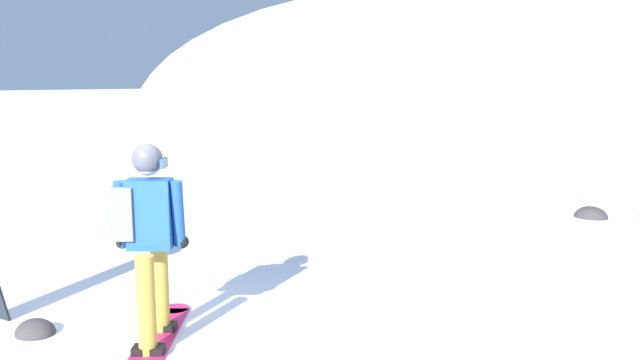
{
  "coord_description": "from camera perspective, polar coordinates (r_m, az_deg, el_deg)",
  "views": [
    {
      "loc": [
        3.89,
        -3.49,
        2.21
      ],
      "look_at": [
        0.07,
        3.19,
        1.0
      ],
      "focal_mm": 35.02,
      "sensor_mm": 36.0,
      "label": 1
    }
  ],
  "objects": [
    {
      "name": "rock_dark",
      "position": [
        11.23,
        23.5,
        -3.16
      ],
      "size": [
        0.53,
        0.45,
        0.37
      ],
      "color": "#383333",
      "rests_on": "ground"
    },
    {
      "name": "snowboarder_main",
      "position": [
        5.4,
        -15.49,
        -5.24
      ],
      "size": [
        1.08,
        1.62,
        1.71
      ],
      "color": "#D11E5B",
      "rests_on": "ground"
    },
    {
      "name": "rock_mid",
      "position": [
        6.24,
        -24.55,
        -12.65
      ],
      "size": [
        0.38,
        0.32,
        0.26
      ],
      "color": "#383333",
      "rests_on": "ground"
    },
    {
      "name": "ridge_peak_main",
      "position": [
        39.03,
        10.38,
        5.56
      ],
      "size": [
        37.36,
        33.62,
        15.49
      ],
      "color": "white",
      "rests_on": "ground"
    },
    {
      "name": "ground_plane",
      "position": [
        5.68,
        -17.36,
        -14.41
      ],
      "size": [
        300.0,
        300.0,
        0.0
      ],
      "primitive_type": "plane",
      "color": "white"
    }
  ]
}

